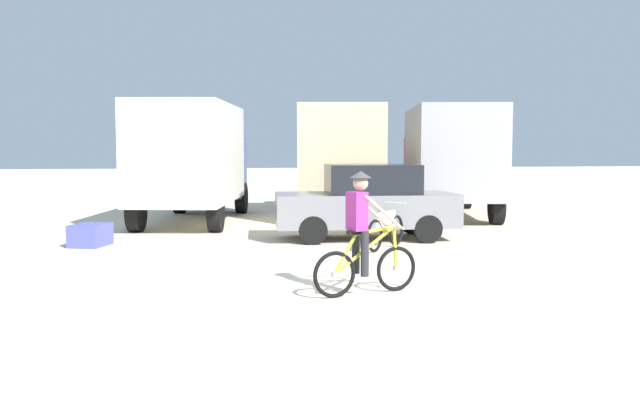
{
  "coord_description": "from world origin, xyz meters",
  "views": [
    {
      "loc": [
        -2.21,
        -10.14,
        2.17
      ],
      "look_at": [
        -0.08,
        3.32,
        1.1
      ],
      "focal_mm": 38.14,
      "sensor_mm": 36.0,
      "label": 1
    }
  ],
  "objects_px": {
    "box_truck_tan_camper": "(340,156)",
    "bicycle_spare": "(386,230)",
    "cyclist_orange_shirt": "(363,238)",
    "supply_crate": "(90,235)",
    "box_truck_white_box": "(193,157)",
    "box_truck_grey_hauler": "(449,156)",
    "sedan_parked": "(367,202)"
  },
  "relations": [
    {
      "from": "sedan_parked",
      "to": "supply_crate",
      "type": "relative_size",
      "value": 4.98
    },
    {
      "from": "cyclist_orange_shirt",
      "to": "bicycle_spare",
      "type": "xyz_separation_m",
      "value": [
        1.47,
        4.33,
        -0.45
      ]
    },
    {
      "from": "sedan_parked",
      "to": "box_truck_tan_camper",
      "type": "bearing_deg",
      "value": 86.19
    },
    {
      "from": "cyclist_orange_shirt",
      "to": "box_truck_grey_hauler",
      "type": "bearing_deg",
      "value": 64.45
    },
    {
      "from": "box_truck_grey_hauler",
      "to": "bicycle_spare",
      "type": "distance_m",
      "value": 7.52
    },
    {
      "from": "box_truck_grey_hauler",
      "to": "sedan_parked",
      "type": "xyz_separation_m",
      "value": [
        -3.71,
        -4.82,
        -0.99
      ]
    },
    {
      "from": "box_truck_tan_camper",
      "to": "supply_crate",
      "type": "distance_m",
      "value": 8.75
    },
    {
      "from": "box_truck_tan_camper",
      "to": "bicycle_spare",
      "type": "height_order",
      "value": "box_truck_tan_camper"
    },
    {
      "from": "sedan_parked",
      "to": "supply_crate",
      "type": "distance_m",
      "value": 6.28
    },
    {
      "from": "box_truck_white_box",
      "to": "cyclist_orange_shirt",
      "type": "distance_m",
      "value": 10.61
    },
    {
      "from": "box_truck_white_box",
      "to": "box_truck_grey_hauler",
      "type": "bearing_deg",
      "value": 3.85
    },
    {
      "from": "sedan_parked",
      "to": "cyclist_orange_shirt",
      "type": "distance_m",
      "value": 6.08
    },
    {
      "from": "box_truck_white_box",
      "to": "box_truck_tan_camper",
      "type": "xyz_separation_m",
      "value": [
        4.49,
        1.05,
        0.0
      ]
    },
    {
      "from": "box_truck_white_box",
      "to": "supply_crate",
      "type": "distance_m",
      "value": 5.21
    },
    {
      "from": "sedan_parked",
      "to": "bicycle_spare",
      "type": "height_order",
      "value": "sedan_parked"
    },
    {
      "from": "box_truck_tan_camper",
      "to": "sedan_parked",
      "type": "bearing_deg",
      "value": -93.81
    },
    {
      "from": "box_truck_tan_camper",
      "to": "cyclist_orange_shirt",
      "type": "xyz_separation_m",
      "value": [
        -1.78,
        -11.25,
        -1.03
      ]
    },
    {
      "from": "box_truck_white_box",
      "to": "sedan_parked",
      "type": "xyz_separation_m",
      "value": [
        4.13,
        -4.29,
        -0.99
      ]
    },
    {
      "from": "box_truck_white_box",
      "to": "bicycle_spare",
      "type": "relative_size",
      "value": 5.15
    },
    {
      "from": "box_truck_grey_hauler",
      "to": "cyclist_orange_shirt",
      "type": "bearing_deg",
      "value": -115.55
    },
    {
      "from": "box_truck_tan_camper",
      "to": "cyclist_orange_shirt",
      "type": "height_order",
      "value": "box_truck_tan_camper"
    },
    {
      "from": "cyclist_orange_shirt",
      "to": "supply_crate",
      "type": "xyz_separation_m",
      "value": [
        -4.82,
        5.74,
        -0.6
      ]
    },
    {
      "from": "box_truck_grey_hauler",
      "to": "cyclist_orange_shirt",
      "type": "relative_size",
      "value": 3.88
    },
    {
      "from": "bicycle_spare",
      "to": "supply_crate",
      "type": "relative_size",
      "value": 1.58
    },
    {
      "from": "box_truck_white_box",
      "to": "box_truck_grey_hauler",
      "type": "height_order",
      "value": "same"
    },
    {
      "from": "sedan_parked",
      "to": "supply_crate",
      "type": "bearing_deg",
      "value": -178.36
    },
    {
      "from": "cyclist_orange_shirt",
      "to": "supply_crate",
      "type": "height_order",
      "value": "cyclist_orange_shirt"
    },
    {
      "from": "bicycle_spare",
      "to": "box_truck_tan_camper",
      "type": "bearing_deg",
      "value": 87.45
    },
    {
      "from": "box_truck_grey_hauler",
      "to": "box_truck_white_box",
      "type": "bearing_deg",
      "value": -176.15
    },
    {
      "from": "sedan_parked",
      "to": "box_truck_white_box",
      "type": "bearing_deg",
      "value": 133.92
    },
    {
      "from": "sedan_parked",
      "to": "bicycle_spare",
      "type": "relative_size",
      "value": 3.15
    },
    {
      "from": "sedan_parked",
      "to": "supply_crate",
      "type": "xyz_separation_m",
      "value": [
        -6.24,
        -0.18,
        -0.64
      ]
    }
  ]
}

